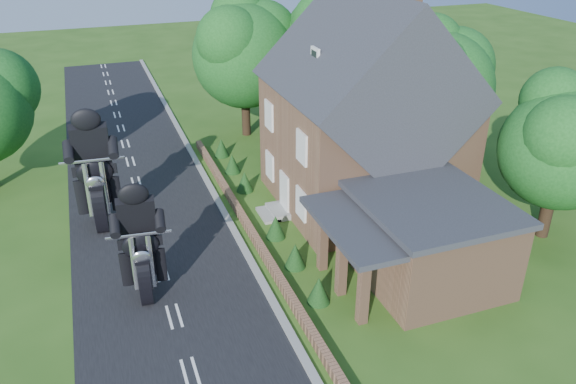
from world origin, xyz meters
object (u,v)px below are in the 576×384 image
object	(u,v)px
house	(364,119)
motorcycle_follow	(101,208)
garden_wall	(248,227)
motorcycle_lead	(145,279)
annex	(424,238)

from	to	relation	value
house	motorcycle_follow	bearing A→B (deg)	171.38
garden_wall	motorcycle_follow	xyz separation A→B (m)	(-6.26, 2.89, 0.66)
motorcycle_lead	garden_wall	bearing A→B (deg)	-141.05
garden_wall	annex	bearing A→B (deg)	-46.16
garden_wall	motorcycle_lead	xyz separation A→B (m)	(-5.04, -3.31, 0.52)
house	motorcycle_lead	world-z (taller)	house
house	motorcycle_lead	size ratio (longest dim) A/B	6.58
motorcycle_lead	motorcycle_follow	bearing A→B (deg)	-73.22
garden_wall	house	world-z (taller)	house
annex	motorcycle_follow	bearing A→B (deg)	143.71
house	annex	distance (m)	7.30
house	annex	xyz separation A→B (m)	(-0.62, -6.80, -2.58)
garden_wall	motorcycle_lead	distance (m)	6.05
motorcycle_lead	motorcycle_follow	xyz separation A→B (m)	(-1.22, 6.20, 0.14)
motorcycle_follow	annex	bearing A→B (deg)	148.08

